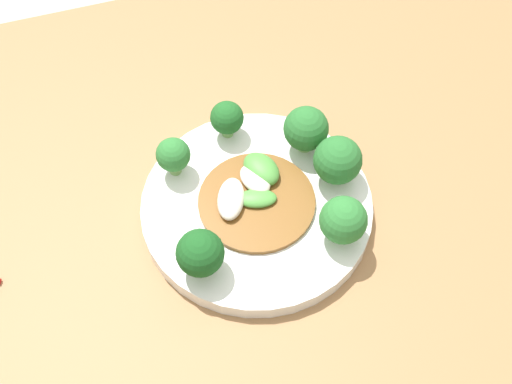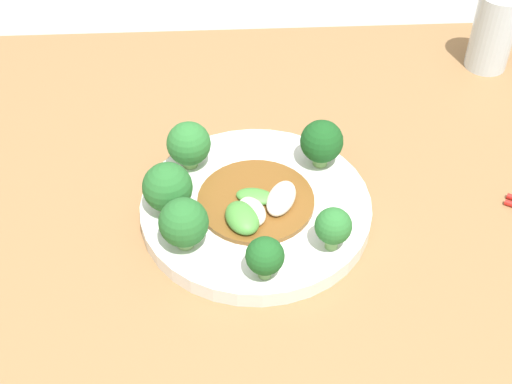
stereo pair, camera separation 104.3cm
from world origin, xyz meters
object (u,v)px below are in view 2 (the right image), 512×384
Objects in this scene: plate at (256,210)px; broccoli_northwest at (189,144)px; stirfry_center at (257,205)px; drinking_glass at (493,32)px; broccoli_southeast at (333,227)px; broccoli_south at (265,257)px; broccoli_west at (168,188)px; broccoli_southwest at (184,223)px; broccoli_northeast at (322,142)px.

broccoli_northwest is (-0.08, 0.07, 0.04)m from plate.
stirfry_center is 0.48m from drinking_glass.
broccoli_southeast is 0.46× the size of drinking_glass.
stirfry_center is at bearing -85.28° from plate.
broccoli_south is at bearing -154.31° from broccoli_southeast.
broccoli_southeast reaches higher than plate.
stirfry_center is (0.10, -0.01, -0.03)m from broccoli_west.
broccoli_southeast reaches higher than stirfry_center.
drinking_glass is (0.44, 0.23, 0.00)m from broccoli_northwest.
broccoli_southwest is at bearing -91.46° from broccoli_northwest.
broccoli_southwest reaches higher than broccoli_southeast.
broccoli_northeast reaches higher than plate.
drinking_glass is at bearing 48.55° from broccoli_south.
broccoli_northwest is 0.50m from drinking_glass.
drinking_glass is at bearing 52.59° from broccoli_southeast.
broccoli_southwest is 1.22× the size of broccoli_south.
stirfry_center is at bearing -2.98° from broccoli_west.
drinking_glass reaches higher than broccoli_northeast.
broccoli_southwest is 0.10m from stirfry_center.
drinking_glass is at bearing 38.92° from broccoli_southwest.
broccoli_southeast is at bearing -41.49° from plate.
broccoli_west is at bearing 159.69° from broccoli_southeast.
broccoli_southwest is 0.10m from broccoli_south.
broccoli_northwest is 0.16m from broccoli_northeast.
broccoli_northeast is at bearing -2.20° from broccoli_northwest.
broccoli_southeast is (0.16, -0.01, -0.00)m from broccoli_southwest.
broccoli_northwest is 0.53× the size of drinking_glass.
broccoli_northwest is at bearing 136.75° from plate.
plate is at bearing 94.72° from stirfry_center.
broccoli_northwest is 1.19× the size of broccoli_south.
broccoli_south is 0.08m from broccoli_southeast.
broccoli_west is at bearing 177.02° from stirfry_center.
stirfry_center is at bearing 91.73° from broccoli_south.
broccoli_south is at bearing -114.56° from broccoli_northeast.
broccoli_northeast reaches higher than broccoli_southeast.
drinking_glass is at bearing 27.16° from broccoli_northwest.
plate is at bearing 138.51° from broccoli_southeast.
stirfry_center is at bearing 142.11° from broccoli_southeast.
broccoli_southeast is at bearing 25.69° from broccoli_south.
drinking_glass reaches higher than broccoli_south.
broccoli_south is 0.96× the size of broccoli_southeast.
plate is 0.11m from broccoli_southwest.
plate is 2.33× the size of drinking_glass.
broccoli_southeast is at bearing -37.89° from stirfry_center.
drinking_glass is at bearing 40.43° from stirfry_center.
broccoli_northeast is (0.08, 0.07, 0.05)m from plate.
broccoli_southeast is at bearing -4.06° from broccoli_southwest.
broccoli_west reaches higher than broccoli_southwest.
broccoli_southeast is at bearing -127.41° from drinking_glass.
broccoli_south is 0.19m from broccoli_northeast.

